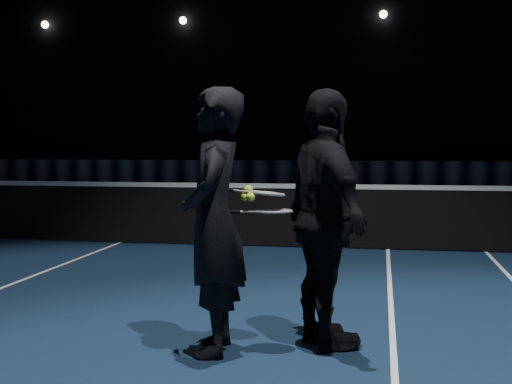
# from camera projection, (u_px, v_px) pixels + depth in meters

# --- Properties ---
(floor) EXTENTS (36.00, 36.00, 0.00)m
(floor) POSITION_uv_depth(u_px,v_px,m) (120.00, 243.00, 11.12)
(floor) COLOR #0D1D30
(floor) RESTS_ON ground
(wall_back) EXTENTS (30.00, 0.00, 30.00)m
(wall_back) POSITION_uv_depth(u_px,v_px,m) (281.00, 56.00, 28.45)
(wall_back) COLOR black
(wall_back) RESTS_ON ground
(court_lines) EXTENTS (10.98, 23.78, 0.01)m
(court_lines) POSITION_uv_depth(u_px,v_px,m) (120.00, 242.00, 11.11)
(court_lines) COLOR white
(court_lines) RESTS_ON floor
(net_mesh) EXTENTS (12.80, 0.02, 0.86)m
(net_mesh) POSITION_uv_depth(u_px,v_px,m) (120.00, 214.00, 11.08)
(net_mesh) COLOR black
(net_mesh) RESTS_ON floor
(net_tape) EXTENTS (12.80, 0.03, 0.07)m
(net_tape) POSITION_uv_depth(u_px,v_px,m) (120.00, 184.00, 11.05)
(net_tape) COLOR white
(net_tape) RESTS_ON net_mesh
(sponsor_backdrop) EXTENTS (22.00, 0.15, 0.90)m
(sponsor_backdrop) POSITION_uv_depth(u_px,v_px,m) (272.00, 173.00, 26.31)
(sponsor_backdrop) COLOR black
(sponsor_backdrop) RESTS_ON floor
(fixtures_far) EXTENTS (20.00, 0.30, 0.30)m
(fixtures_far) POSITION_uv_depth(u_px,v_px,m) (281.00, 17.00, 28.15)
(fixtures_far) COLOR white
(fixtures_far) RESTS_ON wall_back
(player_a) EXTENTS (0.57, 0.78, 1.97)m
(player_a) POSITION_uv_depth(u_px,v_px,m) (214.00, 221.00, 5.26)
(player_a) COLOR black
(player_a) RESTS_ON floor
(player_b) EXTENTS (0.99, 1.24, 1.97)m
(player_b) POSITION_uv_depth(u_px,v_px,m) (325.00, 219.00, 5.39)
(player_b) COLOR black
(player_b) RESTS_ON floor
(racket_lower) EXTENTS (0.71, 0.43, 0.03)m
(racket_lower) POSITION_uv_depth(u_px,v_px,m) (274.00, 211.00, 5.33)
(racket_lower) COLOR black
(racket_lower) RESTS_ON player_a
(racket_upper) EXTENTS (0.71, 0.47, 0.10)m
(racket_upper) POSITION_uv_depth(u_px,v_px,m) (266.00, 193.00, 5.35)
(racket_upper) COLOR black
(racket_upper) RESTS_ON player_b
(tennis_balls) EXTENTS (0.12, 0.10, 0.12)m
(tennis_balls) POSITION_uv_depth(u_px,v_px,m) (248.00, 195.00, 5.29)
(tennis_balls) COLOR yellow
(tennis_balls) RESTS_ON racket_upper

